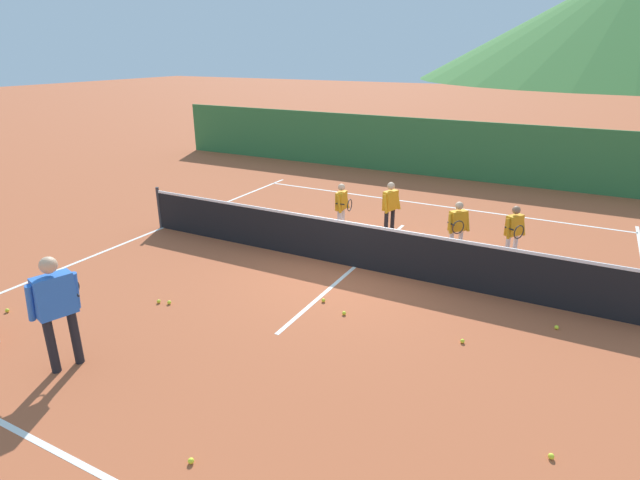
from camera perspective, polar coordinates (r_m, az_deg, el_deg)
The scene contains 22 objects.
ground_plane at distance 10.65m, azimuth 3.90°, elevation -3.03°, with size 120.00×120.00×0.00m, color #B25633.
line_baseline_near at distance 6.34m, azimuth -22.56°, elevation -23.45°, with size 10.66×0.08×0.01m, color white.
line_baseline_far at distance 15.26m, azimuth 11.93°, elevation 3.94°, with size 10.66×0.08×0.01m, color white.
line_sideline_west at distance 13.54m, azimuth -17.13°, elevation 1.33°, with size 0.08×11.50×0.01m, color white.
line_service_center at distance 10.64m, azimuth 3.90°, elevation -3.02°, with size 0.08×6.07×0.01m, color white.
tennis_net at distance 10.46m, azimuth 3.97°, elevation -0.52°, with size 10.86×0.08×1.05m.
instructor at distance 7.86m, azimuth -27.42°, elevation -6.25°, with size 0.46×0.84×1.69m.
student_0 at distance 12.31m, azimuth 2.44°, elevation 4.04°, with size 0.43×0.59×1.25m.
student_1 at distance 12.26m, azimuth 7.87°, elevation 4.00°, with size 0.35×0.54×1.33m.
student_2 at distance 11.21m, azimuth 15.13°, elevation 1.67°, with size 0.45×0.69×1.26m.
student_3 at distance 11.31m, azimuth 20.87°, elevation 1.14°, with size 0.41×0.69×1.25m.
tennis_ball_0 at distance 6.63m, azimuth 24.44°, elevation -21.16°, with size 0.07×0.07×0.07m, color yellow.
tennis_ball_1 at distance 8.30m, azimuth 15.65°, elevation -10.83°, with size 0.07×0.07×0.07m, color yellow.
tennis_ball_2 at distance 6.23m, azimuth -14.24°, elevation -22.82°, with size 0.07×0.07×0.07m, color yellow.
tennis_ball_3 at distance 9.20m, azimuth 24.95°, elevation -8.85°, with size 0.07×0.07×0.07m, color yellow.
tennis_ball_4 at distance 8.78m, azimuth 2.71°, elevation -8.17°, with size 0.07×0.07×0.07m, color yellow.
tennis_ball_5 at distance 9.60m, azimuth -17.60°, elevation -6.56°, with size 0.07×0.07×0.07m, color yellow.
tennis_ball_6 at distance 10.37m, azimuth -31.59°, elevation -6.73°, with size 0.07×0.07×0.07m, color yellow.
tennis_ball_7 at distance 9.51m, azimuth -16.52°, elevation -6.71°, with size 0.07×0.07×0.07m, color yellow.
tennis_ball_9 at distance 9.19m, azimuth 0.39°, elevation -6.76°, with size 0.07×0.07×0.07m, color yellow.
windscreen_fence at distance 18.38m, azimuth 15.36°, elevation 9.65°, with size 23.44×0.08×2.00m, color #33753D.
hill_0 at distance 89.06m, azimuth 32.05°, elevation 20.13°, with size 58.97×58.97×16.09m, color #427A38.
Camera 1 is at (3.91, -8.94, 4.25)m, focal length 28.61 mm.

